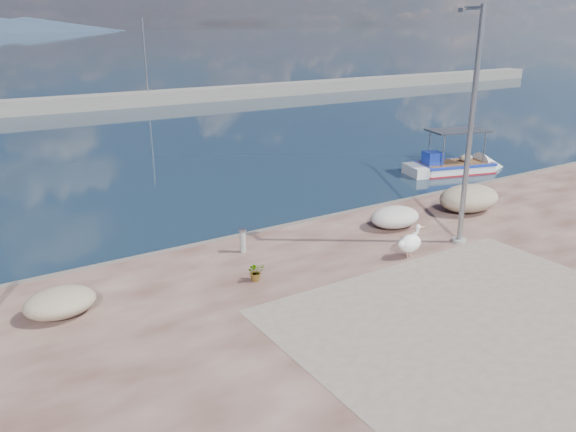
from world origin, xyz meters
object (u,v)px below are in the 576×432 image
at_px(pelican, 410,243).
at_px(lamp_post, 469,138).
at_px(bollard_near, 243,240).
at_px(boat_right, 453,168).

xyz_separation_m(pelican, lamp_post, (2.18, 0.09, 2.84)).
xyz_separation_m(lamp_post, bollard_near, (-6.10, 2.88, -2.90)).
bearing_deg(bollard_near, boat_right, 17.85).
height_order(pelican, lamp_post, lamp_post).
distance_m(boat_right, pelican, 12.81).
height_order(boat_right, lamp_post, lamp_post).
distance_m(pelican, lamp_post, 3.58).
bearing_deg(boat_right, bollard_near, -146.95).
xyz_separation_m(boat_right, lamp_post, (-8.13, -7.46, 3.61)).
distance_m(lamp_post, bollard_near, 7.34).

